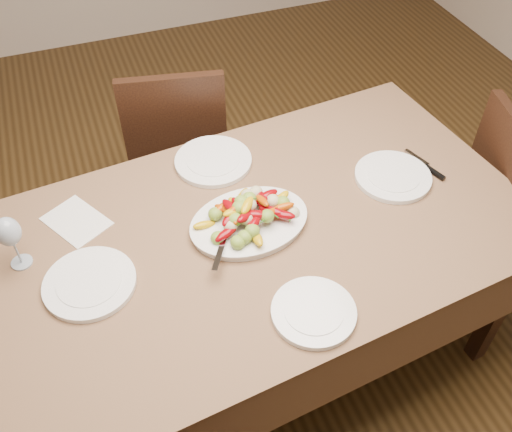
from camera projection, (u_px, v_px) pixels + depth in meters
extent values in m
plane|color=#3B2811|center=(271.00, 377.00, 2.33)|extent=(6.00, 6.00, 0.00)
cube|color=brown|center=(256.00, 298.00, 2.14)|extent=(1.94, 1.23, 0.76)
ellipsoid|color=white|center=(249.00, 223.00, 1.87)|extent=(0.42, 0.33, 0.02)
cylinder|color=white|center=(90.00, 283.00, 1.70)|extent=(0.28, 0.28, 0.02)
cylinder|color=white|center=(393.00, 177.00, 2.04)|extent=(0.27, 0.27, 0.02)
cylinder|color=white|center=(213.00, 161.00, 2.10)|extent=(0.28, 0.28, 0.02)
cylinder|color=white|center=(314.00, 312.00, 1.63)|extent=(0.25, 0.25, 0.02)
cube|color=silver|center=(76.00, 221.00, 1.89)|extent=(0.23, 0.26, 0.00)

